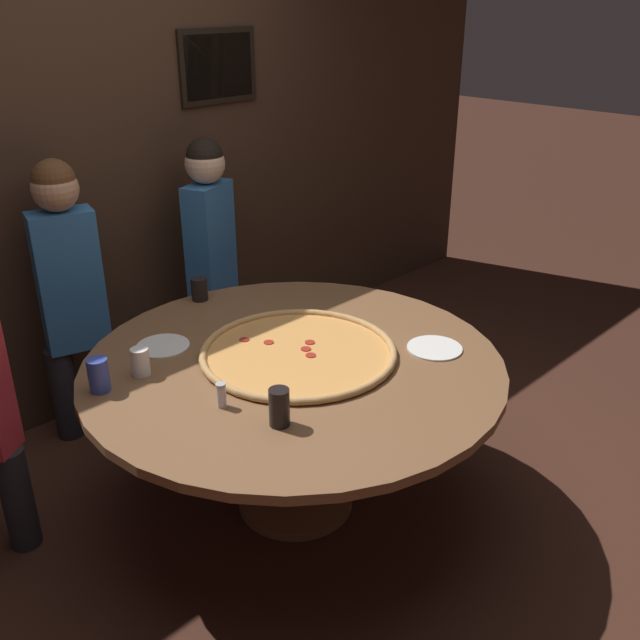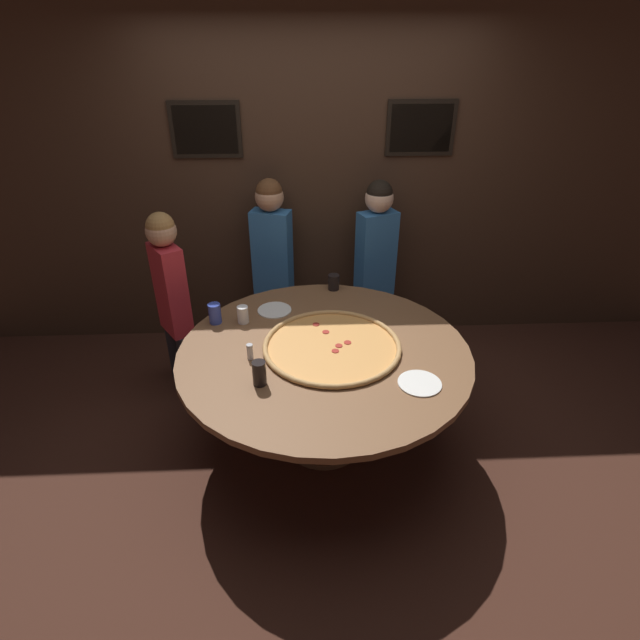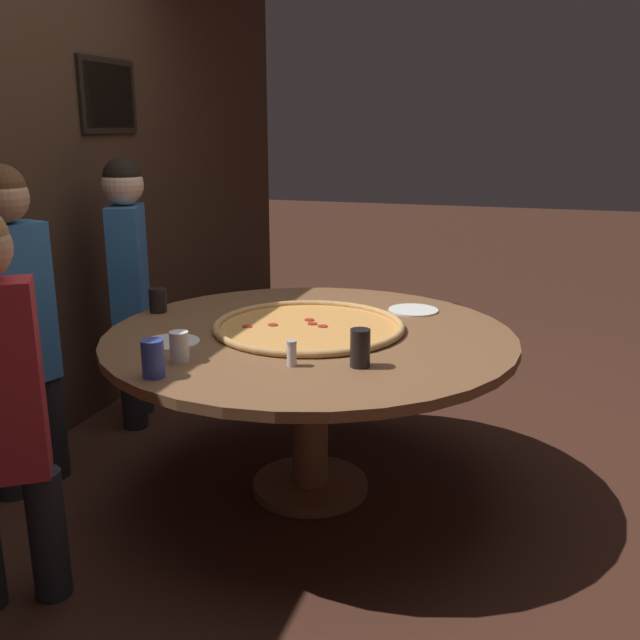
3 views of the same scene
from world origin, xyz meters
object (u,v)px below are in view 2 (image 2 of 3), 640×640
(drink_cup_by_shaker, at_px, (334,282))
(drink_cup_beside_pizza, at_px, (259,373))
(diner_centre_back, at_px, (273,257))
(drink_cup_far_left, at_px, (243,315))
(diner_far_right, at_px, (172,293))
(dining_table, at_px, (324,365))
(drink_cup_centre_back, at_px, (215,313))
(diner_far_left, at_px, (376,258))
(white_plate_right_side, at_px, (274,310))
(giant_pizza, at_px, (332,346))
(white_plate_near_front, at_px, (420,383))
(condiment_shaker, at_px, (250,352))

(drink_cup_by_shaker, xyz_separation_m, drink_cup_beside_pizza, (-0.48, -1.11, 0.01))
(drink_cup_beside_pizza, distance_m, diner_centre_back, 1.53)
(drink_cup_far_left, xyz_separation_m, drink_cup_beside_pizza, (0.15, -0.66, 0.01))
(diner_far_right, bearing_deg, dining_table, -158.59)
(drink_cup_by_shaker, bearing_deg, dining_table, -98.06)
(drink_cup_far_left, distance_m, diner_far_right, 0.65)
(drink_cup_centre_back, height_order, diner_far_left, diner_far_left)
(drink_cup_by_shaker, distance_m, diner_far_right, 1.16)
(white_plate_right_side, height_order, diner_far_right, diner_far_right)
(white_plate_right_side, height_order, diner_far_left, diner_far_left)
(drink_cup_by_shaker, bearing_deg, giant_pizza, -94.76)
(giant_pizza, xyz_separation_m, diner_centre_back, (-0.39, 1.20, 0.07))
(drink_cup_far_left, bearing_deg, drink_cup_beside_pizza, -77.59)
(diner_far_right, bearing_deg, drink_cup_beside_pizza, 179.26)
(dining_table, distance_m, drink_cup_by_shaker, 0.82)
(drink_cup_far_left, relative_size, diner_centre_back, 0.08)
(dining_table, height_order, diner_far_left, diner_far_left)
(giant_pizza, xyz_separation_m, drink_cup_by_shaker, (0.06, 0.77, 0.04))
(drink_cup_centre_back, relative_size, drink_cup_beside_pizza, 0.95)
(diner_centre_back, bearing_deg, dining_table, 121.79)
(diner_centre_back, distance_m, diner_far_left, 0.82)
(diner_centre_back, bearing_deg, white_plate_near_front, 134.12)
(giant_pizza, xyz_separation_m, diner_far_left, (0.43, 1.15, 0.06))
(white_plate_near_front, xyz_separation_m, diner_far_right, (-1.54, 1.07, 0.03))
(white_plate_right_side, bearing_deg, diner_far_left, 40.99)
(condiment_shaker, height_order, diner_centre_back, diner_centre_back)
(white_plate_near_front, xyz_separation_m, white_plate_right_side, (-0.81, 0.85, 0.00))
(dining_table, xyz_separation_m, giant_pizza, (0.05, 0.02, 0.13))
(white_plate_right_side, distance_m, diner_centre_back, 0.73)
(drink_cup_centre_back, distance_m, condiment_shaker, 0.50)
(drink_cup_by_shaker, bearing_deg, diner_centre_back, 137.28)
(drink_cup_centre_back, bearing_deg, drink_cup_beside_pizza, -63.97)
(drink_cup_centre_back, distance_m, diner_far_left, 1.42)
(drink_cup_centre_back, distance_m, diner_centre_back, 0.93)
(giant_pizza, relative_size, drink_cup_by_shaker, 7.31)
(diner_centre_back, bearing_deg, drink_cup_centre_back, 84.37)
(giant_pizza, bearing_deg, dining_table, -157.91)
(drink_cup_by_shaker, relative_size, diner_far_right, 0.08)
(dining_table, bearing_deg, drink_cup_by_shaker, 81.94)
(condiment_shaker, xyz_separation_m, diner_far_left, (0.91, 1.25, 0.03))
(drink_cup_by_shaker, relative_size, drink_cup_centre_back, 0.85)
(dining_table, height_order, drink_cup_by_shaker, drink_cup_by_shaker)
(drink_cup_far_left, height_order, condiment_shaker, drink_cup_far_left)
(giant_pizza, distance_m, diner_far_left, 1.23)
(white_plate_right_side, bearing_deg, drink_cup_far_left, -143.59)
(diner_centre_back, bearing_deg, condiment_shaker, 102.07)
(drink_cup_centre_back, height_order, white_plate_near_front, drink_cup_centre_back)
(diner_far_left, bearing_deg, dining_table, 45.95)
(white_plate_near_front, distance_m, condiment_shaker, 0.97)
(white_plate_right_side, distance_m, diner_far_left, 1.04)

